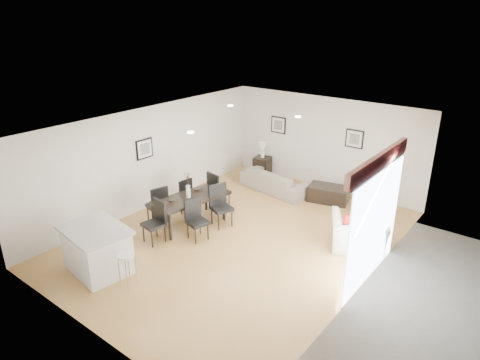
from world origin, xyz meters
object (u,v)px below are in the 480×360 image
Objects in this scene: kitchen_island at (97,249)px; dining_chair_enear at (195,217)px; side_table at (262,167)px; dining_chair_wnear at (158,203)px; dining_chair_head at (156,219)px; dining_chair_foot at (216,189)px; dining_table at (189,200)px; bar_stool at (126,259)px; armchair at (358,233)px; sofa at (275,181)px; dining_chair_wfar at (184,193)px; coffee_table at (329,194)px; dining_chair_efar at (220,203)px.

dining_chair_enear is at bearing 81.58° from kitchen_island.
dining_chair_enear reaches higher than side_table.
dining_chair_wnear reaches higher than side_table.
dining_chair_foot is (-0.03, 2.11, 0.03)m from dining_chair_head.
dining_table is 2.55× the size of bar_stool.
dining_chair_enear is 0.64× the size of kitchen_island.
dining_chair_foot reaches higher than dining_chair_head.
side_table is (-0.48, 4.85, -0.24)m from dining_chair_head.
dining_chair_enear is (-3.16, -1.85, 0.15)m from armchair.
kitchen_island is 2.06× the size of bar_stool.
dining_chair_head is (-0.49, -4.12, 0.25)m from sofa.
dining_chair_enear is (1.21, 0.04, -0.02)m from dining_chair_wnear.
kitchen_island is at bearing 92.59° from sofa.
dining_chair_wfar is at bearing 108.51° from kitchen_island.
dining_chair_wnear is 1.56× the size of side_table.
dining_table reaches higher than coffee_table.
dining_table is 1.93× the size of dining_chair_enear.
dining_chair_enear is 2.29m from kitchen_island.
dining_chair_foot is (-0.02, 1.06, -0.06)m from dining_table.
dining_chair_efar reaches higher than sofa.
dining_chair_foot is at bearing 38.25° from dining_chair_enear.
dining_chair_wnear is 0.87m from dining_chair_wfar.
bar_stool is at bearing 102.09° from sofa.
armchair reaches higher than dining_table.
coffee_table is at bearing 78.87° from bar_stool.
side_table is at bearing 39.57° from dining_chair_efar.
dining_chair_foot is at bearing 141.80° from dining_chair_wfar.
dining_chair_wfar is 3.08m from kitchen_island.
side_table is (-1.07, 4.20, -0.21)m from dining_chair_enear.
bar_stool is at bearing -156.95° from dining_chair_enear.
dining_chair_wnear is at bearing 125.14° from bar_stool.
dining_chair_wnear is 0.67× the size of kitchen_island.
dining_chair_wfar is 1.60m from dining_chair_head.
side_table is (-0.97, 0.73, 0.01)m from sofa.
dining_chair_enear is 0.92× the size of dining_chair_efar.
dining_chair_foot reaches higher than sofa.
dining_table is at bearing 99.03° from dining_chair_head.
bar_stool is (0.31, -2.20, 0.09)m from dining_chair_enear.
armchair is 4.04m from dining_table.
dining_chair_wnear is 1.08× the size of dining_chair_wfar.
dining_chair_head reaches higher than dining_chair_wfar.
bar_stool is (0.90, -1.55, 0.06)m from dining_chair_head.
kitchen_island reaches higher than dining_table.
bar_stool is (0.94, 0.00, 0.14)m from kitchen_island.
dining_chair_efar is (0.60, 0.46, -0.06)m from dining_table.
dining_chair_efar is 1.04× the size of dining_chair_head.
dining_chair_head reaches higher than sofa.
dining_chair_foot reaches higher than dining_chair_wfar.
kitchen_island reaches higher than bar_stool.
side_table is at bearing -177.70° from dining_chair_wfar.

